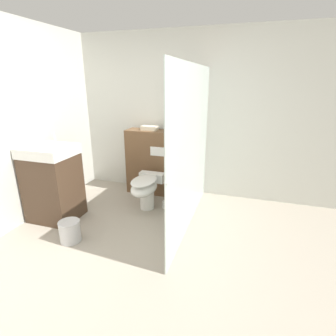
{
  "coord_description": "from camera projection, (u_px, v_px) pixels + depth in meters",
  "views": [
    {
      "loc": [
        1.24,
        -1.84,
        1.78
      ],
      "look_at": [
        0.25,
        1.3,
        0.68
      ],
      "focal_mm": 28.0,
      "sensor_mm": 36.0,
      "label": 1
    }
  ],
  "objects": [
    {
      "name": "sink_vanity",
      "position": [
        53.0,
        183.0,
        3.43
      ],
      "size": [
        0.61,
        0.53,
        1.14
      ],
      "color": "#473323",
      "rests_on": "ground_plane"
    },
    {
      "name": "spare_toilet_roll",
      "position": [
        166.0,
        204.0,
        3.84
      ],
      "size": [
        0.1,
        0.1,
        0.1
      ],
      "color": "white",
      "rests_on": "ground_plane"
    },
    {
      "name": "hair_drier",
      "position": [
        183.0,
        126.0,
        3.9
      ],
      "size": [
        0.19,
        0.06,
        0.13
      ],
      "color": "black",
      "rests_on": "partition_panel"
    },
    {
      "name": "partition_panel",
      "position": [
        161.0,
        163.0,
        4.21
      ],
      "size": [
        1.1,
        0.32,
        1.04
      ],
      "color": "brown",
      "rests_on": "ground_plane"
    },
    {
      "name": "shower_glass",
      "position": [
        191.0,
        151.0,
        3.13
      ],
      "size": [
        0.04,
        2.04,
        1.96
      ],
      "color": "silver",
      "rests_on": "ground_plane"
    },
    {
      "name": "ground_plane",
      "position": [
        105.0,
        270.0,
        2.58
      ],
      "size": [
        12.0,
        12.0,
        0.0
      ],
      "primitive_type": "plane",
      "color": "#9E9384"
    },
    {
      "name": "toilet",
      "position": [
        146.0,
        188.0,
        3.71
      ],
      "size": [
        0.37,
        0.65,
        0.48
      ],
      "color": "white",
      "rests_on": "ground_plane"
    },
    {
      "name": "waste_bin",
      "position": [
        70.0,
        231.0,
        3.02
      ],
      "size": [
        0.24,
        0.24,
        0.25
      ],
      "color": "silver",
      "rests_on": "ground_plane"
    },
    {
      "name": "wall_back",
      "position": [
        170.0,
        115.0,
        4.17
      ],
      "size": [
        8.0,
        0.06,
        2.5
      ],
      "color": "silver",
      "rests_on": "ground_plane"
    },
    {
      "name": "folded_towel",
      "position": [
        149.0,
        128.0,
        4.09
      ],
      "size": [
        0.25,
        0.14,
        0.06
      ],
      "color": "beige",
      "rests_on": "partition_panel"
    }
  ]
}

